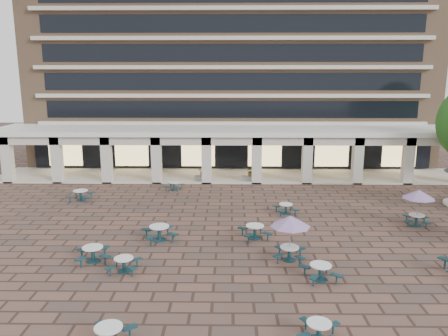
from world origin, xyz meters
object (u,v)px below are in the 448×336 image
Objects in this scene: picnic_table_2 at (319,329)px; planter_left at (203,176)px; picnic_table_0 at (109,335)px; planter_right at (251,175)px; picnic_table_1 at (93,253)px.

picnic_table_2 is 23.53m from planter_left.
picnic_table_0 is 24.09m from planter_right.
planter_left is 4.10m from planter_right.
picnic_table_0 is 0.89× the size of picnic_table_1.
planter_right reaches higher than picnic_table_1.
picnic_table_0 reaches higher than picnic_table_2.
picnic_table_2 is 22.94m from planter_right.
picnic_table_2 is at bearing -49.63° from picnic_table_1.
planter_right is at bearing 46.10° from picnic_table_1.
picnic_table_1 is 1.34× the size of planter_right.
picnic_table_1 is 17.12m from planter_left.
planter_left is 1.00× the size of planter_right.
planter_right is at bearing 107.52° from picnic_table_2.
picnic_table_2 is (7.16, 0.47, -0.04)m from picnic_table_0.
picnic_table_0 is 7.33m from picnic_table_1.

